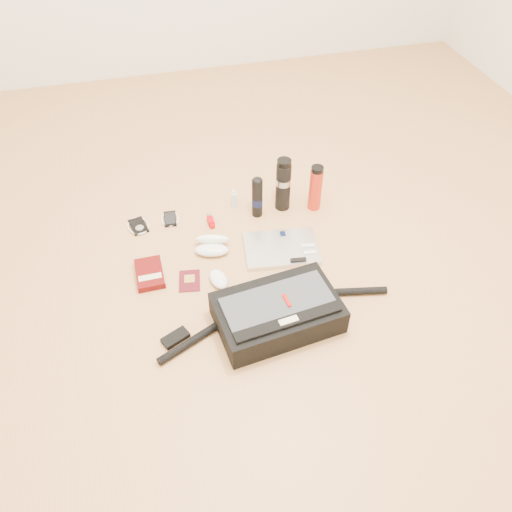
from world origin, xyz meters
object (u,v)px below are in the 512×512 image
messenger_bag (277,313)px  laptop (282,249)px  book (150,274)px  thermos_red (315,188)px  thermos_black (283,184)px

messenger_bag → laptop: bearing=64.0°
laptop → book: size_ratio=2.00×
thermos_red → laptop: bearing=-133.5°
messenger_bag → thermos_black: (0.22, 0.66, 0.08)m
thermos_black → laptop: bearing=-107.1°
book → laptop: bearing=0.3°
book → thermos_red: bearing=17.0°
book → thermos_black: 0.73m
laptop → messenger_bag: bearing=-102.0°
laptop → book: 0.57m
book → thermos_black: size_ratio=0.64×
laptop → thermos_red: bearing=53.9°
messenger_bag → thermos_red: size_ratio=4.06×
thermos_black → thermos_red: 0.15m
messenger_bag → book: 0.57m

